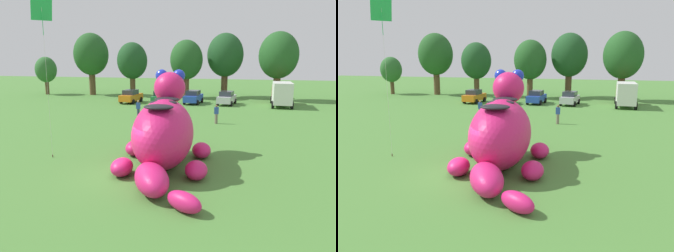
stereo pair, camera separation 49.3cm
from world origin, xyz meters
TOP-DOWN VIEW (x-y plane):
  - ground_plane at (0.00, 0.00)m, footprint 160.00×160.00m
  - giant_inflatable_creature at (1.44, 1.94)m, footprint 5.86×9.62m
  - car_orange at (-9.32, 25.76)m, footprint 2.18×4.22m
  - car_green at (-5.13, 25.56)m, footprint 1.95×4.11m
  - car_blue at (-1.22, 26.93)m, footprint 2.20×4.23m
  - car_silver at (3.04, 26.96)m, footprint 2.36×4.30m
  - box_truck at (9.60, 27.29)m, footprint 2.43×6.43m
  - tree_far_left at (-26.26, 32.24)m, footprint 3.40×3.40m
  - tree_left at (-18.79, 33.52)m, footprint 5.46×5.46m
  - tree_mid_left at (-11.81, 33.21)m, footprint 4.60×4.60m
  - tree_centre_left at (-3.33, 32.94)m, footprint 4.74×4.74m
  - tree_centre at (2.05, 35.38)m, footprint 5.32×5.32m
  - tree_centre_right at (9.39, 32.94)m, footprint 5.26×5.26m
  - spectator_near_inflatable at (-4.76, 15.55)m, footprint 0.38×0.26m
  - spectator_mid_field at (3.01, 14.35)m, footprint 0.38×0.26m
  - tethered_flying_kite at (-5.33, 1.85)m, footprint 1.13×1.13m

SIDE VIEW (x-z plane):
  - ground_plane at x=0.00m, z-range 0.00..0.00m
  - spectator_near_inflatable at x=-4.76m, z-range 0.00..1.71m
  - spectator_mid_field at x=3.01m, z-range 0.00..1.71m
  - car_orange at x=-9.32m, z-range 0.00..1.72m
  - car_green at x=-5.13m, z-range 0.00..1.72m
  - car_blue at x=-1.22m, z-range 0.00..1.72m
  - car_silver at x=3.04m, z-range 0.00..1.72m
  - box_truck at x=9.60m, z-range 0.13..3.08m
  - giant_inflatable_creature at x=1.44m, z-range -0.68..4.39m
  - tree_far_left at x=-26.26m, z-range 0.93..6.96m
  - tree_mid_left at x=-11.81m, z-range 1.26..9.43m
  - tree_centre_left at x=-3.33m, z-range 1.30..9.71m
  - tree_centre_right at x=9.39m, z-range 1.44..10.77m
  - tree_centre at x=2.05m, z-range 1.45..10.90m
  - tree_left at x=-18.79m, z-range 1.49..11.18m
  - tethered_flying_kite at x=-5.33m, z-range 3.72..12.91m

